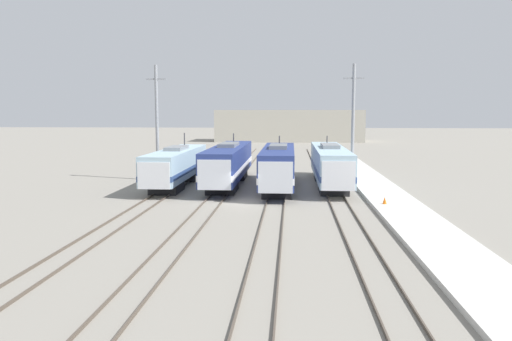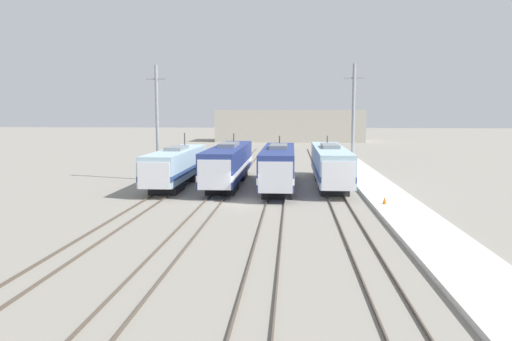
# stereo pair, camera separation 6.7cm
# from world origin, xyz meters

# --- Properties ---
(ground_plane) EXTENTS (400.00, 400.00, 0.00)m
(ground_plane) POSITION_xyz_m (0.00, 0.00, 0.00)
(ground_plane) COLOR gray
(rail_pair_far_left) EXTENTS (1.50, 120.00, 0.15)m
(rail_pair_far_left) POSITION_xyz_m (-7.70, 0.00, 0.07)
(rail_pair_far_left) COLOR #4C4238
(rail_pair_far_left) RESTS_ON ground_plane
(rail_pair_center_left) EXTENTS (1.51, 120.00, 0.15)m
(rail_pair_center_left) POSITION_xyz_m (-2.57, 0.00, 0.07)
(rail_pair_center_left) COLOR #4C4238
(rail_pair_center_left) RESTS_ON ground_plane
(rail_pair_center_right) EXTENTS (1.51, 120.00, 0.15)m
(rail_pair_center_right) POSITION_xyz_m (2.57, 0.00, 0.07)
(rail_pair_center_right) COLOR #4C4238
(rail_pair_center_right) RESTS_ON ground_plane
(rail_pair_far_right) EXTENTS (1.50, 120.00, 0.15)m
(rail_pair_far_right) POSITION_xyz_m (7.70, 0.00, 0.07)
(rail_pair_far_right) COLOR #4C4238
(rail_pair_far_right) RESTS_ON ground_plane
(locomotive_far_left) EXTENTS (3.04, 17.20, 5.19)m
(locomotive_far_left) POSITION_xyz_m (-7.70, 8.68, 2.06)
(locomotive_far_left) COLOR #232326
(locomotive_far_left) RESTS_ON ground_plane
(locomotive_center_left) EXTENTS (3.10, 19.66, 5.07)m
(locomotive_center_left) POSITION_xyz_m (-2.57, 9.73, 2.20)
(locomotive_center_left) COLOR black
(locomotive_center_left) RESTS_ON ground_plane
(locomotive_center_right) EXTENTS (3.05, 17.48, 4.97)m
(locomotive_center_right) POSITION_xyz_m (2.57, 7.34, 2.21)
(locomotive_center_right) COLOR black
(locomotive_center_right) RESTS_ON ground_plane
(locomotive_far_right) EXTENTS (3.05, 19.41, 4.84)m
(locomotive_far_right) POSITION_xyz_m (7.70, 9.87, 2.16)
(locomotive_far_right) COLOR #232326
(locomotive_far_right) RESTS_ON ground_plane
(catenary_tower_left) EXTENTS (2.16, 0.34, 12.40)m
(catenary_tower_left) POSITION_xyz_m (-10.68, 12.89, 6.38)
(catenary_tower_left) COLOR gray
(catenary_tower_left) RESTS_ON ground_plane
(catenary_tower_right) EXTENTS (2.16, 0.34, 12.40)m
(catenary_tower_right) POSITION_xyz_m (10.25, 12.89, 6.38)
(catenary_tower_right) COLOR gray
(catenary_tower_right) RESTS_ON ground_plane
(platform) EXTENTS (4.00, 120.00, 0.31)m
(platform) POSITION_xyz_m (12.12, 0.00, 0.15)
(platform) COLOR beige
(platform) RESTS_ON ground_plane
(traffic_cone) EXTENTS (0.32, 0.32, 0.55)m
(traffic_cone) POSITION_xyz_m (11.09, -1.42, 0.58)
(traffic_cone) COLOR orange
(traffic_cone) RESTS_ON platform
(depot_building) EXTENTS (36.95, 13.28, 7.96)m
(depot_building) POSITION_xyz_m (3.22, 88.73, 3.98)
(depot_building) COLOR #B2AD9E
(depot_building) RESTS_ON ground_plane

